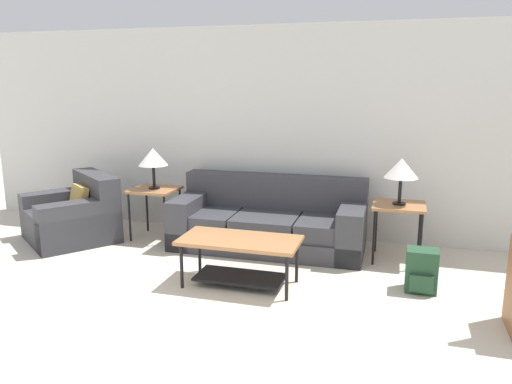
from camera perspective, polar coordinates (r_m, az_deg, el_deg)
The scene contains 9 objects.
wall_back at distance 6.26m, azimuth 3.31°, elevation 6.76°, with size 8.72×0.06×2.60m.
couch at distance 5.90m, azimuth 1.52°, elevation -3.53°, with size 2.23×0.95×0.82m.
armchair at distance 6.58m, azimuth -20.08°, elevation -2.67°, with size 1.39×1.38×0.80m.
coffee_table at distance 4.79m, azimuth -1.85°, elevation -6.75°, with size 1.14×0.56×0.47m.
side_table_left at distance 6.31m, azimuth -11.51°, elevation -0.17°, with size 0.55×0.52×0.63m.
side_table_right at distance 5.60m, azimuth 16.00°, elevation -2.00°, with size 0.55×0.52×0.63m.
table_lamp_left at distance 6.22m, azimuth -11.69°, elevation 3.89°, with size 0.36×0.36×0.50m.
table_lamp_right at distance 5.51m, azimuth 16.28°, elevation 2.56°, with size 0.36×0.36×0.50m.
backpack at distance 4.96m, azimuth 18.38°, elevation -8.55°, with size 0.28×0.30×0.40m.
Camera 1 is at (1.39, -2.42, 1.92)m, focal length 35.00 mm.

